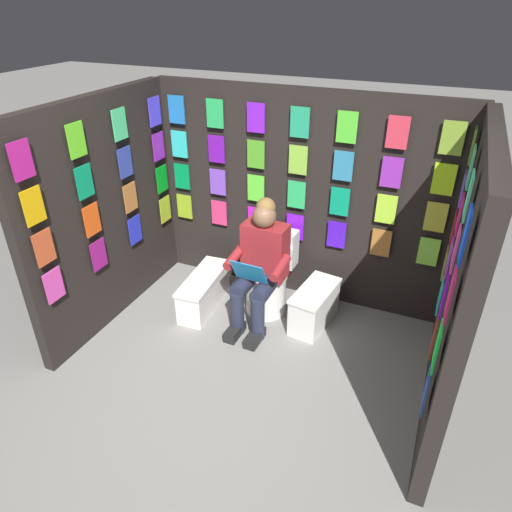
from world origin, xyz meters
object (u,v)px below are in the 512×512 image
object	(u,v)px
toilet	(269,278)
person_reading	(260,265)
comic_longbox_near	(314,306)
comic_longbox_far	(204,291)

from	to	relation	value
toilet	person_reading	xyz separation A→B (m)	(0.01, 0.23, 0.27)
comic_longbox_near	comic_longbox_far	xyz separation A→B (m)	(1.07, 0.16, -0.02)
toilet	comic_longbox_near	distance (m)	0.51
person_reading	comic_longbox_far	bearing A→B (deg)	4.07
comic_longbox_near	person_reading	bearing A→B (deg)	23.03
person_reading	comic_longbox_near	distance (m)	0.65
person_reading	comic_longbox_near	bearing A→B (deg)	-162.95
comic_longbox_near	comic_longbox_far	world-z (taller)	comic_longbox_near
toilet	comic_longbox_far	xyz separation A→B (m)	(0.58, 0.25, -0.15)
toilet	comic_longbox_near	world-z (taller)	toilet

